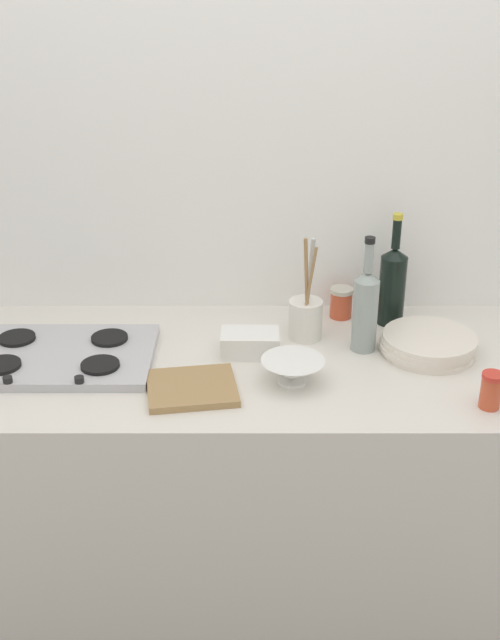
% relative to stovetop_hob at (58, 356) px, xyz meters
% --- Properties ---
extents(ground_plane, '(6.00, 6.00, 0.00)m').
position_rel_stovetop_hob_xyz_m(ground_plane, '(0.52, 0.00, -0.91)').
color(ground_plane, '#47423D').
rests_on(ground_plane, ground).
extents(counter_block, '(1.80, 0.70, 0.90)m').
position_rel_stovetop_hob_xyz_m(counter_block, '(0.52, 0.00, -0.46)').
color(counter_block, silver).
rests_on(counter_block, ground).
extents(backsplash_panel, '(1.90, 0.06, 2.28)m').
position_rel_stovetop_hob_xyz_m(backsplash_panel, '(0.52, 0.38, 0.23)').
color(backsplash_panel, white).
rests_on(backsplash_panel, ground).
extents(stovetop_hob, '(0.51, 0.34, 0.04)m').
position_rel_stovetop_hob_xyz_m(stovetop_hob, '(0.00, 0.00, 0.00)').
color(stovetop_hob, '#B2B2B7').
rests_on(stovetop_hob, counter_block).
extents(plate_stack, '(0.26, 0.26, 0.05)m').
position_rel_stovetop_hob_xyz_m(plate_stack, '(1.00, 0.05, 0.01)').
color(plate_stack, silver).
rests_on(plate_stack, counter_block).
extents(wine_bottle_leftmost, '(0.07, 0.07, 0.33)m').
position_rel_stovetop_hob_xyz_m(wine_bottle_leftmost, '(0.83, 0.07, 0.11)').
color(wine_bottle_leftmost, gray).
rests_on(wine_bottle_leftmost, counter_block).
extents(wine_bottle_mid_left, '(0.08, 0.08, 0.33)m').
position_rel_stovetop_hob_xyz_m(wine_bottle_mid_left, '(0.93, 0.24, 0.11)').
color(wine_bottle_mid_left, black).
rests_on(wine_bottle_mid_left, counter_block).
extents(mixing_bowl, '(0.16, 0.16, 0.07)m').
position_rel_stovetop_hob_xyz_m(mixing_bowl, '(0.62, -0.12, 0.02)').
color(mixing_bowl, white).
rests_on(mixing_bowl, counter_block).
extents(butter_dish, '(0.16, 0.10, 0.06)m').
position_rel_stovetop_hob_xyz_m(butter_dish, '(0.52, 0.04, 0.02)').
color(butter_dish, white).
rests_on(butter_dish, counter_block).
extents(utensil_crock, '(0.10, 0.10, 0.30)m').
position_rel_stovetop_hob_xyz_m(utensil_crock, '(0.67, 0.14, 0.05)').
color(utensil_crock, silver).
rests_on(utensil_crock, counter_block).
extents(condiment_jar_front, '(0.05, 0.05, 0.09)m').
position_rel_stovetop_hob_xyz_m(condiment_jar_front, '(1.09, -0.23, 0.03)').
color(condiment_jar_front, '#C64C2D').
rests_on(condiment_jar_front, counter_block).
extents(condiment_jar_rear, '(0.07, 0.07, 0.09)m').
position_rel_stovetop_hob_xyz_m(condiment_jar_rear, '(0.79, 0.27, 0.03)').
color(condiment_jar_rear, '#C64C2D').
rests_on(condiment_jar_rear, counter_block).
extents(cutting_board, '(0.25, 0.23, 0.02)m').
position_rel_stovetop_hob_xyz_m(cutting_board, '(0.37, -0.16, -0.00)').
color(cutting_board, '#9E7A4C').
rests_on(cutting_board, counter_block).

